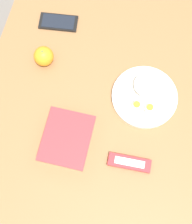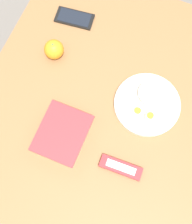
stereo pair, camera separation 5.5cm
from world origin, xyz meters
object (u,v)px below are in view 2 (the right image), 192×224
Objects in this scene: food_container at (63,136)px; rice_plate at (148,102)px; candy_bar at (121,167)px; orange_fruit at (54,49)px; cell_phone at (74,18)px.

rice_plate is (0.24, -0.23, -0.02)m from food_container.
food_container is 1.26× the size of candy_bar.
orange_fruit reaches higher than cell_phone.
cell_phone is (0.18, -0.01, -0.03)m from orange_fruit.
food_container reaches higher than rice_plate.
rice_plate is at bearing -97.86° from orange_fruit.
candy_bar is at bearing -95.33° from food_container.
rice_plate reaches higher than candy_bar.
food_container is 0.33m from rice_plate.
orange_fruit is 0.31× the size of rice_plate.
orange_fruit reaches higher than candy_bar.
cell_phone is (0.49, 0.39, -0.00)m from candy_bar.
orange_fruit is at bearing 30.21° from food_container.
orange_fruit is at bearing 178.26° from cell_phone.
food_container is at bearing 135.91° from rice_plate.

